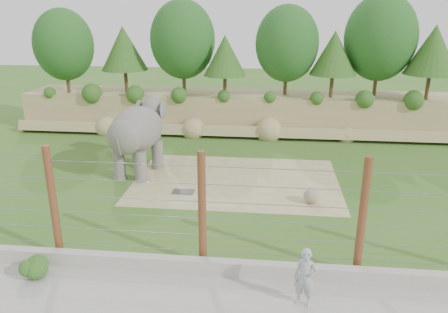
# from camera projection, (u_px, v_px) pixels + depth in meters

# --- Properties ---
(ground) EXTENTS (90.00, 90.00, 0.00)m
(ground) POSITION_uv_depth(u_px,v_px,m) (219.00, 206.00, 18.84)
(ground) COLOR #326820
(ground) RESTS_ON ground
(back_embankment) EXTENTS (30.00, 5.52, 8.77)m
(back_embankment) POSITION_uv_depth(u_px,v_px,m) (250.00, 73.00, 29.42)
(back_embankment) COLOR #9A885C
(back_embankment) RESTS_ON ground
(dirt_patch) EXTENTS (10.00, 7.00, 0.02)m
(dirt_patch) POSITION_uv_depth(u_px,v_px,m) (236.00, 181.00, 21.61)
(dirt_patch) COLOR tan
(dirt_patch) RESTS_ON ground
(drain_grate) EXTENTS (1.00, 0.60, 0.03)m
(drain_grate) POSITION_uv_depth(u_px,v_px,m) (183.00, 192.00, 20.25)
(drain_grate) COLOR #262628
(drain_grate) RESTS_ON dirt_patch
(elephant) EXTENTS (2.71, 4.77, 3.64)m
(elephant) POSITION_uv_depth(u_px,v_px,m) (138.00, 139.00, 22.03)
(elephant) COLOR slate
(elephant) RESTS_ON ground
(stone_ball) EXTENTS (0.66, 0.66, 0.66)m
(stone_ball) POSITION_uv_depth(u_px,v_px,m) (311.00, 196.00, 19.04)
(stone_ball) COLOR gray
(stone_ball) RESTS_ON dirt_patch
(retaining_wall) EXTENTS (26.00, 0.35, 0.50)m
(retaining_wall) POSITION_uv_depth(u_px,v_px,m) (201.00, 266.00, 14.06)
(retaining_wall) COLOR #A1A096
(retaining_wall) RESTS_ON ground
(walkway) EXTENTS (26.00, 4.00, 0.01)m
(walkway) POSITION_uv_depth(u_px,v_px,m) (190.00, 313.00, 12.26)
(walkway) COLOR #A1A096
(walkway) RESTS_ON ground
(barrier_fence) EXTENTS (20.26, 0.26, 4.00)m
(barrier_fence) POSITION_uv_depth(u_px,v_px,m) (202.00, 210.00, 13.96)
(barrier_fence) COLOR brown
(barrier_fence) RESTS_ON ground
(walkway_shrub) EXTENTS (0.75, 0.75, 0.75)m
(walkway_shrub) POSITION_uv_depth(u_px,v_px,m) (35.00, 267.00, 13.79)
(walkway_shrub) COLOR #1B4E17
(walkway_shrub) RESTS_ON walkway
(zookeeper) EXTENTS (0.75, 0.61, 1.80)m
(zookeeper) POSITION_uv_depth(u_px,v_px,m) (305.00, 278.00, 12.32)
(zookeeper) COLOR #B3B8BD
(zookeeper) RESTS_ON walkway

